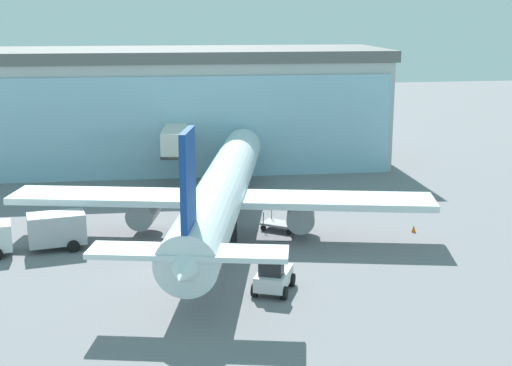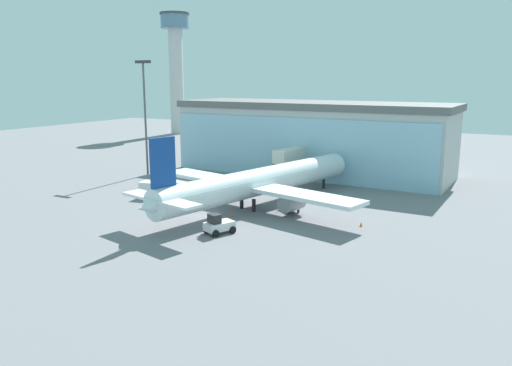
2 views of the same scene
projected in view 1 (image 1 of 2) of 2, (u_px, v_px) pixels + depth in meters
ground at (185, 269)px, 47.66m from camera, size 240.00×240.00×0.00m
terminal_building at (162, 107)px, 79.10m from camera, size 49.84×17.03×12.78m
jet_bridge at (176, 138)px, 71.65m from camera, size 3.65×12.15×5.76m
airplane at (222, 191)px, 54.62m from camera, size 31.95×38.61×10.63m
catering_truck at (37, 231)px, 50.84m from camera, size 7.57×3.54×2.65m
baggage_cart at (280, 224)px, 55.94m from camera, size 3.20×2.97×1.50m
pushback_tug at (273, 277)px, 43.54m from camera, size 3.20×3.66×2.30m
safety_cone_nose at (220, 253)px, 50.02m from camera, size 0.36×0.36×0.55m
safety_cone_wingtip at (414, 229)px, 55.48m from camera, size 0.36×0.36×0.55m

